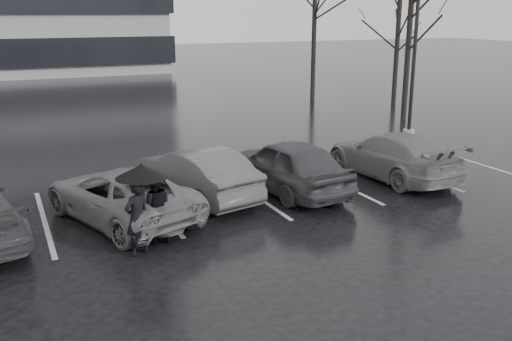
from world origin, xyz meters
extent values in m
plane|color=black|center=(0.00, 0.00, 0.00)|extent=(160.00, 160.00, 0.00)
imported|color=black|center=(1.62, 2.22, 0.77)|extent=(2.34, 4.71, 1.54)
imported|color=#2F2F31|center=(-0.94, 2.69, 0.71)|extent=(2.48, 4.56, 1.43)
imported|color=#515153|center=(-3.22, 1.83, 0.66)|extent=(3.62, 5.18, 1.31)
imported|color=#515153|center=(5.25, 2.18, 0.71)|extent=(2.26, 4.97, 1.41)
imported|color=black|center=(-3.33, -0.44, 0.82)|extent=(0.71, 0.61, 1.65)
imported|color=black|center=(-2.82, 0.08, 0.82)|extent=(0.90, 0.76, 1.64)
cylinder|color=black|center=(-3.12, -0.15, 0.82)|extent=(0.02, 0.02, 1.64)
cone|color=black|center=(-3.12, -0.15, 1.75)|extent=(1.13, 1.13, 0.29)
sphere|color=black|center=(-3.12, -0.15, 1.89)|extent=(0.05, 0.05, 0.05)
cylinder|color=#99989B|center=(10.03, 7.17, 0.10)|extent=(0.48, 0.48, 0.19)
cylinder|color=black|center=(10.03, 7.17, 4.34)|extent=(0.15, 0.15, 8.68)
cube|color=#B1B1B4|center=(-5.00, 2.50, 0.00)|extent=(0.12, 5.00, 0.00)
cube|color=#B1B1B4|center=(-2.20, 2.50, 0.00)|extent=(0.12, 5.00, 0.00)
cube|color=#B1B1B4|center=(0.60, 2.50, 0.00)|extent=(0.12, 5.00, 0.00)
cube|color=#B1B1B4|center=(3.40, 2.50, 0.00)|extent=(0.12, 5.00, 0.00)
cube|color=#B1B1B4|center=(6.20, 2.50, 0.00)|extent=(0.12, 5.00, 0.00)
cube|color=#B1B1B4|center=(9.00, 2.50, 0.00)|extent=(0.12, 5.00, 0.00)
cylinder|color=black|center=(12.00, 10.00, 4.00)|extent=(0.26, 0.26, 8.00)
cylinder|color=black|center=(14.50, 14.00, 3.50)|extent=(0.26, 0.26, 7.00)
cylinder|color=black|center=(11.00, 17.00, 4.25)|extent=(0.26, 0.26, 8.50)
camera|label=1|loc=(-5.74, -11.71, 4.99)|focal=40.00mm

